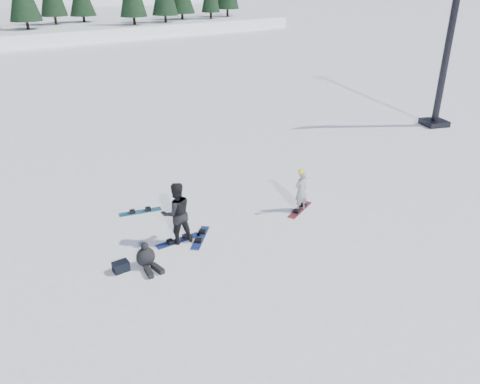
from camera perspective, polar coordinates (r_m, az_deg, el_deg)
name	(u,v)px	position (r m, az deg, el deg)	size (l,w,h in m)	color
ground	(260,226)	(15.94, 2.44, -4.16)	(420.00, 420.00, 0.00)	white
lift_tower	(445,65)	(28.16, 23.67, 14.00)	(2.19, 1.61, 8.22)	black
snowboarder_woman	(301,190)	(16.76, 7.45, 0.21)	(0.58, 0.41, 1.70)	#9C9CA1
snowboarder_man	(177,213)	(14.71, -7.74, -2.55)	(0.99, 0.77, 2.03)	black
seated_rider	(146,258)	(13.95, -11.33, -7.86)	(0.59, 0.95, 0.79)	black
gear_bag	(121,267)	(14.01, -14.32, -8.81)	(0.45, 0.30, 0.30)	black
snowboard_woman	(300,210)	(17.10, 7.31, -2.15)	(1.50, 0.28, 0.03)	maroon
snowboard_man	(178,241)	(15.19, -7.52, -5.90)	(1.50, 0.28, 0.03)	navy
snowboard_loose_c	(140,212)	(17.19, -12.04, -2.38)	(1.50, 0.28, 0.03)	teal
snowboard_loose_a	(200,238)	(15.28, -4.86, -5.57)	(1.50, 0.28, 0.03)	navy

